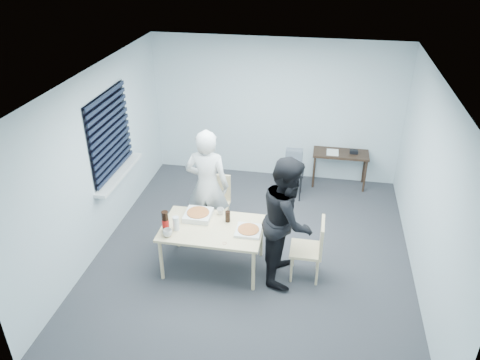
% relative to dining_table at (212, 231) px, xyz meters
% --- Properties ---
extents(room, '(5.00, 5.00, 5.00)m').
position_rel_dining_table_xyz_m(room, '(-1.69, 0.84, 0.84)').
color(room, '#313136').
rests_on(room, ground).
extents(dining_table, '(1.37, 0.87, 0.67)m').
position_rel_dining_table_xyz_m(dining_table, '(0.00, 0.00, 0.00)').
color(dining_table, beige).
rests_on(dining_table, ground).
extents(chair_far, '(0.42, 0.42, 0.89)m').
position_rel_dining_table_xyz_m(chair_far, '(-0.17, 0.97, -0.09)').
color(chair_far, beige).
rests_on(chair_far, ground).
extents(chair_right, '(0.42, 0.42, 0.89)m').
position_rel_dining_table_xyz_m(chair_right, '(1.36, 0.04, -0.09)').
color(chair_right, beige).
rests_on(chair_right, ground).
extents(person_white, '(0.65, 0.42, 1.77)m').
position_rel_dining_table_xyz_m(person_white, '(-0.24, 0.71, 0.28)').
color(person_white, silver).
rests_on(person_white, ground).
extents(person_black, '(0.47, 0.86, 1.77)m').
position_rel_dining_table_xyz_m(person_black, '(1.00, 0.04, 0.28)').
color(person_black, black).
rests_on(person_black, ground).
extents(side_table, '(0.98, 0.44, 0.66)m').
position_rel_dining_table_xyz_m(side_table, '(1.73, 2.72, -0.03)').
color(side_table, '#382119').
rests_on(side_table, ground).
extents(stool, '(0.37, 0.37, 0.51)m').
position_rel_dining_table_xyz_m(stool, '(0.92, 2.14, -0.21)').
color(stool, black).
rests_on(stool, ground).
extents(backpack, '(0.28, 0.21, 0.40)m').
position_rel_dining_table_xyz_m(backpack, '(0.92, 2.13, 0.10)').
color(backpack, slate).
rests_on(backpack, stool).
extents(pizza_box_a, '(0.36, 0.36, 0.09)m').
position_rel_dining_table_xyz_m(pizza_box_a, '(-0.25, 0.20, 0.10)').
color(pizza_box_a, white).
rests_on(pizza_box_a, dining_table).
extents(pizza_box_b, '(0.33, 0.33, 0.05)m').
position_rel_dining_table_xyz_m(pizza_box_b, '(0.50, -0.02, 0.08)').
color(pizza_box_b, white).
rests_on(pizza_box_b, dining_table).
extents(mug_a, '(0.17, 0.17, 0.10)m').
position_rel_dining_table_xyz_m(mug_a, '(-0.53, -0.30, 0.11)').
color(mug_a, silver).
rests_on(mug_a, dining_table).
extents(mug_b, '(0.10, 0.10, 0.09)m').
position_rel_dining_table_xyz_m(mug_b, '(0.04, 0.33, 0.11)').
color(mug_b, silver).
rests_on(mug_b, dining_table).
extents(cola_glass, '(0.08, 0.08, 0.16)m').
position_rel_dining_table_xyz_m(cola_glass, '(0.18, 0.17, 0.14)').
color(cola_glass, black).
rests_on(cola_glass, dining_table).
extents(soda_bottle, '(0.10, 0.10, 0.30)m').
position_rel_dining_table_xyz_m(soda_bottle, '(-0.58, -0.20, 0.21)').
color(soda_bottle, black).
rests_on(soda_bottle, dining_table).
extents(plastic_cups, '(0.09, 0.09, 0.20)m').
position_rel_dining_table_xyz_m(plastic_cups, '(-0.46, -0.14, 0.16)').
color(plastic_cups, silver).
rests_on(plastic_cups, dining_table).
extents(rubber_band, '(0.06, 0.06, 0.00)m').
position_rel_dining_table_xyz_m(rubber_band, '(0.24, -0.33, 0.06)').
color(rubber_band, red).
rests_on(rubber_band, dining_table).
extents(papers, '(0.26, 0.32, 0.00)m').
position_rel_dining_table_xyz_m(papers, '(1.58, 2.69, 0.05)').
color(papers, white).
rests_on(papers, side_table).
extents(black_box, '(0.17, 0.15, 0.06)m').
position_rel_dining_table_xyz_m(black_box, '(1.95, 2.73, 0.08)').
color(black_box, black).
rests_on(black_box, side_table).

